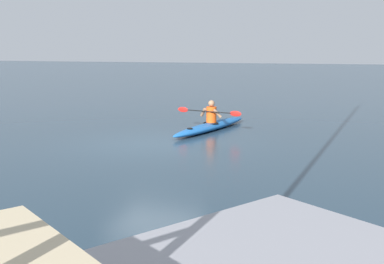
# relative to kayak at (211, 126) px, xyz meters

# --- Properties ---
(ground_plane) EXTENTS (160.00, 160.00, 0.00)m
(ground_plane) POSITION_rel_kayak_xyz_m (0.81, 2.79, -0.13)
(ground_plane) COLOR #233847
(kayak) EXTENTS (1.48, 4.55, 0.26)m
(kayak) POSITION_rel_kayak_xyz_m (0.00, 0.00, 0.00)
(kayak) COLOR #1959A5
(kayak) RESTS_ON ground
(kayaker) EXTENTS (2.33, 0.62, 0.74)m
(kayaker) POSITION_rel_kayak_xyz_m (0.00, 0.02, 0.45)
(kayaker) COLOR #E04C14
(kayaker) RESTS_ON kayak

